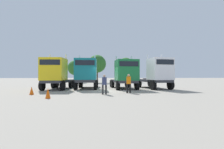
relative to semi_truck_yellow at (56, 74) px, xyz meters
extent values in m
plane|color=gray|center=(5.55, -1.06, -1.83)|extent=(200.00, 200.00, 0.00)
cube|color=#333338|center=(0.07, 1.07, -0.88)|extent=(2.56, 5.75, 0.30)
cube|color=yellow|center=(-0.04, -0.60, 0.47)|extent=(2.54, 2.41, 2.41)
cube|color=black|center=(-0.12, -1.75, 1.15)|extent=(2.10, 0.18, 0.55)
cylinder|color=silver|center=(0.99, 0.61, 0.77)|extent=(0.19, 0.19, 3.01)
cylinder|color=silver|center=(-0.90, 0.74, 0.77)|extent=(0.19, 0.19, 3.01)
cylinder|color=#333338|center=(0.15, 2.30, -0.67)|extent=(1.17, 1.17, 0.12)
cylinder|color=black|center=(1.03, -1.10, -1.31)|extent=(0.42, 1.06, 1.04)
cylinder|color=black|center=(-1.17, -0.96, -1.31)|extent=(0.42, 1.06, 1.04)
cylinder|color=black|center=(1.25, 2.20, -1.31)|extent=(0.42, 1.06, 1.04)
cylinder|color=black|center=(-0.95, 2.35, -1.31)|extent=(0.42, 1.06, 1.04)
cylinder|color=black|center=(1.32, 3.30, -1.31)|extent=(0.42, 1.06, 1.04)
cylinder|color=black|center=(-0.88, 3.45, -1.31)|extent=(0.42, 1.06, 1.04)
cube|color=#333338|center=(3.39, 1.93, -0.84)|extent=(2.23, 5.94, 0.30)
cube|color=#14727A|center=(3.38, 0.22, 0.51)|extent=(2.41, 2.52, 2.40)
cube|color=black|center=(3.37, -1.05, 1.18)|extent=(2.10, 0.05, 0.55)
cylinder|color=silver|center=(4.34, 1.62, 0.81)|extent=(0.18, 0.18, 3.00)
cylinder|color=silver|center=(2.44, 1.63, 0.81)|extent=(0.18, 0.18, 3.00)
cylinder|color=#333338|center=(3.40, 3.24, -0.63)|extent=(1.11, 1.11, 0.12)
cylinder|color=black|center=(4.48, -0.34, -1.28)|extent=(0.36, 1.09, 1.09)
cylinder|color=black|center=(2.28, -0.32, -1.28)|extent=(0.36, 1.09, 1.09)
cylinder|color=black|center=(4.50, 3.29, -1.28)|extent=(0.36, 1.09, 1.09)
cylinder|color=black|center=(2.30, 3.30, -1.28)|extent=(0.36, 1.09, 1.09)
cylinder|color=black|center=(4.50, 4.39, -1.28)|extent=(0.36, 1.09, 1.09)
cylinder|color=black|center=(2.30, 4.40, -1.28)|extent=(0.36, 1.09, 1.09)
cube|color=#333338|center=(7.87, 1.47, -0.91)|extent=(2.70, 6.11, 0.30)
cube|color=#197238|center=(8.02, -0.33, 0.40)|extent=(2.59, 2.53, 2.34)
cube|color=black|center=(8.12, -1.51, 1.05)|extent=(2.10, 0.22, 0.55)
cylinder|color=silver|center=(8.85, 1.07, 0.70)|extent=(0.19, 0.19, 2.94)
cylinder|color=silver|center=(6.96, 0.91, 0.70)|extent=(0.19, 0.19, 2.94)
cylinder|color=#333338|center=(7.75, 2.77, -0.70)|extent=(1.19, 1.19, 0.12)
cylinder|color=black|center=(9.16, -0.70, -1.32)|extent=(0.44, 1.04, 1.01)
cylinder|color=black|center=(6.96, -0.89, -1.32)|extent=(0.44, 1.04, 1.01)
cylinder|color=black|center=(8.84, 2.93, -1.32)|extent=(0.44, 1.04, 1.01)
cylinder|color=black|center=(6.65, 2.74, -1.32)|extent=(0.44, 1.04, 1.01)
cylinder|color=black|center=(8.75, 4.03, -1.32)|extent=(0.44, 1.04, 1.01)
cylinder|color=black|center=(6.56, 3.84, -1.32)|extent=(0.44, 1.04, 1.01)
cube|color=#333338|center=(11.62, 1.66, -0.86)|extent=(3.16, 6.61, 0.30)
cube|color=white|center=(11.94, -0.38, 0.54)|extent=(2.72, 2.57, 2.50)
cube|color=black|center=(12.12, -1.50, 1.27)|extent=(2.08, 0.37, 0.55)
cylinder|color=silver|center=(12.69, 1.01, 0.84)|extent=(0.21, 0.21, 3.10)
cylinder|color=silver|center=(10.81, 0.72, 0.84)|extent=(0.21, 0.21, 3.10)
cylinder|color=#333338|center=(11.41, 3.03, -0.65)|extent=(1.26, 1.26, 0.12)
cylinder|color=black|center=(13.09, -0.62, -1.29)|extent=(0.51, 1.11, 1.07)
cylinder|color=black|center=(10.92, -0.96, -1.29)|extent=(0.51, 1.11, 1.07)
cylinder|color=black|center=(12.46, 3.38, -1.29)|extent=(0.51, 1.11, 1.07)
cylinder|color=black|center=(10.29, 3.04, -1.29)|extent=(0.51, 1.11, 1.07)
cylinder|color=black|center=(12.29, 4.47, -1.29)|extent=(0.51, 1.11, 1.07)
cylinder|color=black|center=(10.12, 4.13, -1.29)|extent=(0.51, 1.11, 1.07)
cylinder|color=black|center=(7.52, -3.97, -1.41)|extent=(0.17, 0.17, 0.84)
cylinder|color=black|center=(7.80, -3.95, -1.41)|extent=(0.17, 0.17, 0.84)
cylinder|color=orange|center=(7.66, -3.96, -0.65)|extent=(0.42, 0.42, 0.67)
sphere|color=tan|center=(7.66, -3.96, -0.20)|extent=(0.23, 0.23, 0.23)
cylinder|color=#313131|center=(5.28, -4.86, -1.42)|extent=(0.17, 0.17, 0.81)
cylinder|color=#313131|center=(5.56, -4.84, -1.42)|extent=(0.17, 0.17, 0.81)
cylinder|color=navy|center=(5.42, -4.85, -0.69)|extent=(0.42, 0.42, 0.64)
sphere|color=tan|center=(5.42, -4.85, -0.26)|extent=(0.22, 0.22, 0.22)
cone|color=#F2590C|center=(-0.66, -4.65, -1.49)|extent=(0.36, 0.36, 0.68)
cone|color=#F2590C|center=(1.44, -6.97, -1.47)|extent=(0.36, 0.36, 0.72)
cylinder|color=#4C3823|center=(-0.89, 18.47, -0.79)|extent=(0.36, 0.36, 2.07)
sphere|color=#286023|center=(-0.89, 18.47, 1.61)|extent=(3.42, 3.42, 3.42)
cylinder|color=#4C3823|center=(4.17, 17.09, -0.49)|extent=(0.36, 0.36, 2.68)
sphere|color=#286023|center=(4.17, 17.09, 2.45)|extent=(3.98, 3.98, 3.98)
cylinder|color=#4C3823|center=(11.27, 21.20, -0.36)|extent=(0.36, 0.36, 2.94)
sphere|color=#286023|center=(11.27, 21.20, 2.55)|extent=(3.58, 3.58, 3.58)
camera|label=1|loc=(5.19, -18.23, -0.25)|focal=25.26mm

